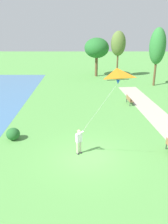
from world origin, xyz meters
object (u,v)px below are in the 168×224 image
at_px(park_bench_far_walkway, 130,100).
at_px(lakeside_shrub, 14,134).
at_px(person_kite_flyer, 80,139).
at_px(tree_treeline_right, 98,48).
at_px(tree_horizon_far, 158,46).
at_px(flying_kite, 117,77).
at_px(tree_lakeside_near, 119,44).

relative_size(park_bench_far_walkway, lakeside_shrub, 1.52).
xyz_separation_m(person_kite_flyer, park_bench_far_walkway, (5.19, 10.38, -0.54)).
height_order(tree_treeline_right, lakeside_shrub, tree_treeline_right).
distance_m(person_kite_flyer, park_bench_far_walkway, 11.62).
bearing_deg(tree_treeline_right, park_bench_far_walkway, -78.59).
bearing_deg(tree_horizon_far, lakeside_shrub, -132.42).
distance_m(flying_kite, park_bench_far_walkway, 14.16).
xyz_separation_m(tree_horizon_far, lakeside_shrub, (-15.03, -16.44, -4.82)).
bearing_deg(tree_horizon_far, flying_kite, -111.24).
height_order(tree_lakeside_near, lakeside_shrub, tree_lakeside_near).
distance_m(tree_lakeside_near, lakeside_shrub, 24.91).
relative_size(tree_horizon_far, lakeside_shrub, 7.62).
relative_size(person_kite_flyer, flying_kite, 0.42).
bearing_deg(tree_treeline_right, tree_lakeside_near, -8.96).
xyz_separation_m(park_bench_far_walkway, tree_lakeside_near, (0.42, 13.70, 4.64)).
distance_m(park_bench_far_walkway, tree_treeline_right, 15.04).
xyz_separation_m(park_bench_far_walkway, tree_horizon_far, (4.85, 8.10, 4.77)).
height_order(tree_horizon_far, lakeside_shrub, tree_horizon_far).
distance_m(tree_treeline_right, lakeside_shrub, 24.05).
bearing_deg(tree_lakeside_near, lakeside_shrub, -115.68).
relative_size(tree_horizon_far, tree_lakeside_near, 1.09).
height_order(person_kite_flyer, park_bench_far_walkway, person_kite_flyer).
xyz_separation_m(park_bench_far_walkway, tree_treeline_right, (-2.87, 14.22, 3.95)).
relative_size(flying_kite, park_bench_far_walkway, 2.83).
bearing_deg(lakeside_shrub, park_bench_far_walkway, 39.35).
xyz_separation_m(tree_treeline_right, lakeside_shrub, (-7.31, -22.57, -4.00)).
distance_m(tree_horizon_far, tree_lakeside_near, 7.14).
bearing_deg(flying_kite, lakeside_shrub, 147.56).
relative_size(tree_lakeside_near, lakeside_shrub, 6.99).
relative_size(flying_kite, tree_lakeside_near, 0.61).
relative_size(flying_kite, lakeside_shrub, 4.29).
relative_size(tree_lakeside_near, tree_treeline_right, 1.17).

